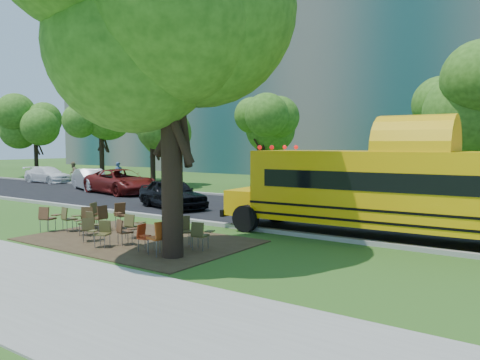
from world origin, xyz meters
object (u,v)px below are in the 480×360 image
Objects in this scene: chair_3 at (87,221)px; bg_car_white at (48,175)px; chair_14 at (89,216)px; black_car at (172,194)px; chair_2 at (89,227)px; chair_7 at (144,235)px; school_bus at (411,190)px; chair_5 at (102,231)px; bg_car_silver at (91,180)px; bg_car_red at (121,182)px; chair_13 at (200,233)px; chair_10 at (121,213)px; chair_11 at (132,224)px; chair_1 at (68,217)px; pedestrian_b at (73,173)px; chair_6 at (160,234)px; chair_4 at (124,230)px; chair_0 at (47,216)px; chair_9 at (91,213)px; pedestrian_a at (119,174)px; chair_8 at (101,215)px; main_tree at (170,30)px; chair_12 at (182,228)px.

chair_3 is 0.18× the size of bg_car_white.
chair_14 is 0.21× the size of black_car.
chair_7 reaches higher than chair_2.
chair_5 is at bearing -143.38° from school_bus.
bg_car_red is at bearing -75.87° from bg_car_silver.
chair_13 is 8.94m from black_car.
chair_2 is at bearing -147.97° from school_bus.
chair_10 is 0.22× the size of black_car.
chair_3 is 0.98× the size of chair_11.
chair_1 is 15.17m from bg_car_silver.
chair_2 is 0.46× the size of pedestrian_b.
chair_1 is at bearing -5.63° from chair_3.
chair_11 is at bearing -130.91° from black_car.
chair_3 is 1.02× the size of chair_7.
chair_2 is at bearing 99.58° from chair_6.
pedestrian_b is (-19.19, 13.13, 0.36)m from chair_2.
school_bus is 8.70m from chair_4.
chair_13 is at bearing -13.59° from chair_6.
chair_0 reaches higher than chair_11.
chair_7 is (3.25, -0.56, -0.01)m from chair_3.
chair_5 reaches higher than chair_2.
chair_9 is (-9.93, -4.06, -1.02)m from school_bus.
chair_2 is at bearing -99.43° from chair_7.
chair_5 is 0.46× the size of pedestrian_a.
chair_8 is at bearing -105.07° from bg_car_silver.
bg_car_white reaches higher than chair_13.
chair_0 is at bearing -111.75° from pedestrian_a.
main_tree is 10.04× the size of chair_9.
bg_car_red is (-11.41, 9.77, 0.27)m from chair_4.
pedestrian_b is (-22.71, 12.07, 0.32)m from chair_13.
school_bus is at bearing -31.69° from chair_6.
school_bus is 14.81× the size of chair_2.
chair_9 is at bearing 89.65° from chair_2.
chair_2 is at bearing -106.43° from bg_car_silver.
chair_8 reaches higher than chair_5.
chair_6 is 1.18× the size of chair_11.
pedestrian_b is (-20.44, 12.86, 0.35)m from chair_4.
chair_5 is 0.87× the size of chair_8.
chair_11 is 20.13m from pedestrian_a.
chair_1 is at bearing 21.05° from pedestrian_b.
chair_11 is 0.19× the size of bg_car_silver.
main_tree is at bearing 70.66° from chair_12.
chair_7 is 8.87m from black_car.
chair_12 is at bearing -29.42° from chair_2.
pedestrian_b reaches higher than bg_car_silver.
chair_8 is at bearing 174.62° from chair_4.
chair_1 is 0.91× the size of chair_9.
chair_0 is 1.37m from chair_14.
pedestrian_b reaches higher than chair_6.
chair_12 is (3.85, -1.04, -0.00)m from chair_10.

